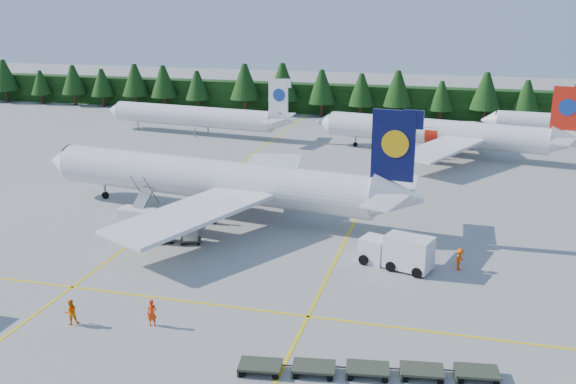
% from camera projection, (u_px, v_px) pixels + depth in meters
% --- Properties ---
extents(ground, '(320.00, 320.00, 0.00)m').
position_uv_depth(ground, '(256.00, 276.00, 55.06)').
color(ground, gray).
rests_on(ground, ground).
extents(taxi_stripe_a, '(0.25, 120.00, 0.01)m').
position_uv_depth(taxi_stripe_a, '(195.00, 197.00, 76.99)').
color(taxi_stripe_a, yellow).
rests_on(taxi_stripe_a, ground).
extents(taxi_stripe_b, '(0.25, 120.00, 0.01)m').
position_uv_depth(taxi_stripe_b, '(360.00, 210.00, 72.11)').
color(taxi_stripe_b, yellow).
rests_on(taxi_stripe_b, ground).
extents(taxi_stripe_cross, '(80.00, 0.25, 0.01)m').
position_uv_depth(taxi_stripe_cross, '(232.00, 307.00, 49.50)').
color(taxi_stripe_cross, yellow).
rests_on(taxi_stripe_cross, ground).
extents(treeline_hedge, '(220.00, 4.00, 6.00)m').
position_uv_depth(treeline_hedge, '(377.00, 101.00, 130.10)').
color(treeline_hedge, black).
rests_on(treeline_hedge, ground).
extents(airliner_navy, '(44.08, 36.04, 12.86)m').
position_uv_depth(airliner_navy, '(203.00, 179.00, 70.41)').
color(airliner_navy, silver).
rests_on(airliner_navy, ground).
extents(airliner_red, '(38.75, 31.59, 11.37)m').
position_uv_depth(airliner_red, '(430.00, 132.00, 97.50)').
color(airliner_red, silver).
rests_on(airliner_red, ground).
extents(airliner_far_left, '(35.57, 7.69, 10.36)m').
position_uv_depth(airliner_far_left, '(187.00, 115.00, 112.33)').
color(airliner_far_left, silver).
rests_on(airliner_far_left, ground).
extents(airstairs, '(4.06, 5.51, 3.50)m').
position_uv_depth(airstairs, '(138.00, 210.00, 69.84)').
color(airstairs, silver).
rests_on(airstairs, ground).
extents(service_truck, '(6.81, 4.23, 3.09)m').
position_uv_depth(service_truck, '(396.00, 251.00, 56.54)').
color(service_truck, silver).
rests_on(service_truck, ground).
extents(dolly_train, '(16.26, 4.80, 0.16)m').
position_uv_depth(dolly_train, '(368.00, 368.00, 40.42)').
color(dolly_train, '#343A2A').
rests_on(dolly_train, ground).
extents(uld_pair, '(4.91, 2.47, 1.53)m').
position_uv_depth(uld_pair, '(178.00, 233.00, 62.35)').
color(uld_pair, '#343A2A').
rests_on(uld_pair, ground).
extents(crew_a, '(0.79, 0.56, 2.01)m').
position_uv_depth(crew_a, '(152.00, 313.00, 46.44)').
color(crew_a, '#FC3305').
rests_on(crew_a, ground).
extents(crew_b, '(1.17, 1.17, 1.91)m').
position_uv_depth(crew_b, '(71.00, 312.00, 46.70)').
color(crew_b, orange).
rests_on(crew_b, ground).
extents(crew_c, '(0.82, 0.97, 1.99)m').
position_uv_depth(crew_c, '(460.00, 259.00, 56.04)').
color(crew_c, '#FA5005').
rests_on(crew_c, ground).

